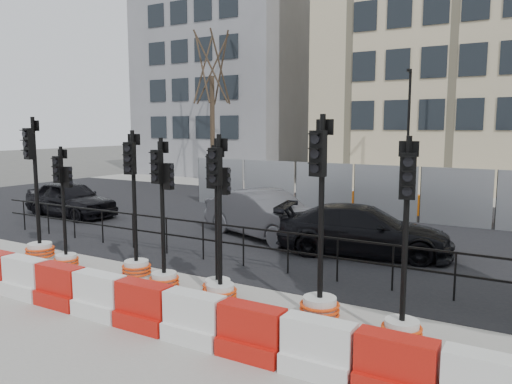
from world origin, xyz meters
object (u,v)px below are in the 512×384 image
Objects in this scene: traffic_signal_d at (164,255)px; car_a at (71,199)px; car_c at (363,230)px; traffic_signal_h at (403,303)px; traffic_signal_a at (38,231)px.

traffic_signal_d is 0.78× the size of car_a.
car_a reaches higher than car_c.
car_c is (2.62, 4.91, -0.09)m from traffic_signal_d.
car_c is at bearing 101.59° from traffic_signal_h.
car_c is (-2.28, 5.02, -0.01)m from traffic_signal_h.
traffic_signal_a is 0.75× the size of car_c.
car_c is at bearing 42.77° from traffic_signal_a.
car_a is 0.84× the size of car_c.
traffic_signal_h is at bearing -167.62° from car_c.
car_c is (11.31, 0.10, -0.02)m from car_a.
traffic_signal_h is (9.23, -0.35, -0.08)m from traffic_signal_a.
traffic_signal_a reaches higher than car_a.
traffic_signal_a is at bearing 164.95° from traffic_signal_h.
traffic_signal_h is 5.52m from car_c.
traffic_signal_h is at bearing -106.04° from car_a.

